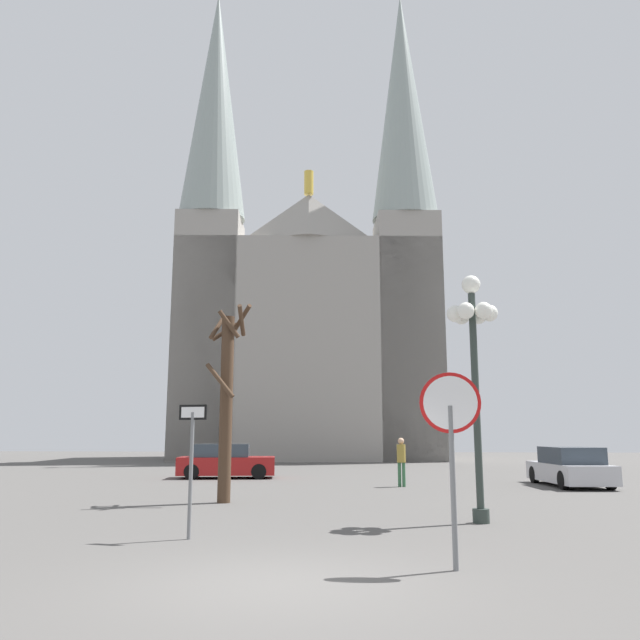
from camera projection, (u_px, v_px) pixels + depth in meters
name	position (u px, v px, depth m)	size (l,w,h in m)	color
ground_plane	(280.00, 585.00, 8.03)	(120.00, 120.00, 0.00)	#514F4C
cathedral	(309.00, 309.00, 49.48)	(20.39, 14.30, 37.88)	gray
stop_sign	(451.00, 427.00, 9.20)	(0.89, 0.17, 2.79)	slate
one_way_arrow_sign	(192.00, 454.00, 11.75)	(0.56, 0.15, 2.43)	slate
street_lamp	(473.00, 342.00, 14.26)	(1.15, 1.05, 5.48)	#2D3833
bare_tree	(226.00, 398.00, 18.09)	(1.28, 1.29, 5.65)	#473323
parked_car_near_red	(226.00, 462.00, 27.53)	(4.37, 2.47, 1.46)	maroon
parked_car_far_silver	(570.00, 468.00, 23.25)	(2.08, 4.66, 1.42)	#B7B7BC
pedestrian_walking	(401.00, 457.00, 23.07)	(0.32, 0.32, 1.75)	#33663F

